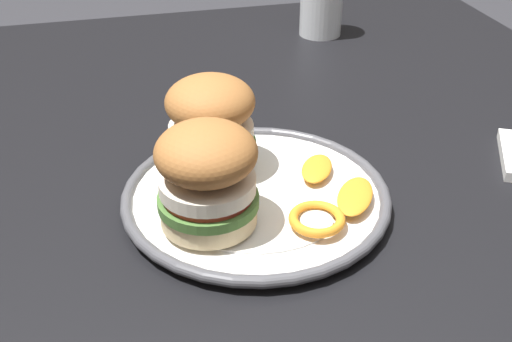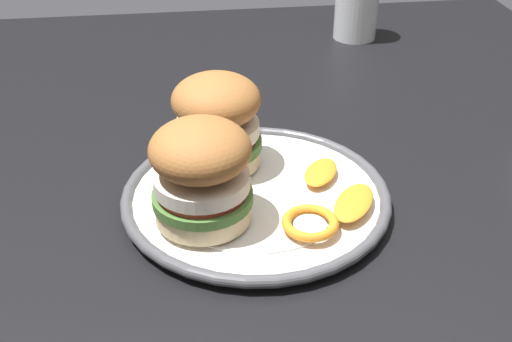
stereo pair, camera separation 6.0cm
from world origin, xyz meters
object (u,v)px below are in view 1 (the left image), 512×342
object	(u,v)px
sandwich_half_left	(207,175)
sandwich_half_right	(211,122)
dining_table	(289,250)
dinner_plate	(256,196)
drinking_glass	(322,0)

from	to	relation	value
sandwich_half_left	sandwich_half_right	xyz separation A→B (m)	(0.10, -0.02, 0.00)
dining_table	sandwich_half_right	distance (m)	0.19
dinner_plate	sandwich_half_right	distance (m)	0.09
sandwich_half_left	drinking_glass	xyz separation A→B (m)	(0.49, -0.28, -0.01)
dinner_plate	drinking_glass	xyz separation A→B (m)	(0.46, -0.23, 0.05)
dining_table	dinner_plate	xyz separation A→B (m)	(-0.03, 0.05, 0.11)
dinner_plate	dining_table	bearing A→B (deg)	-56.33
sandwich_half_right	dinner_plate	bearing A→B (deg)	-150.63
sandwich_half_left	sandwich_half_right	world-z (taller)	same
sandwich_half_left	drinking_glass	bearing A→B (deg)	-29.66
sandwich_half_left	sandwich_half_right	bearing A→B (deg)	-12.67
sandwich_half_left	drinking_glass	size ratio (longest dim) A/B	0.82
sandwich_half_left	dining_table	bearing A→B (deg)	-55.44
dining_table	dinner_plate	world-z (taller)	dinner_plate
dinner_plate	sandwich_half_left	size ratio (longest dim) A/B	2.47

